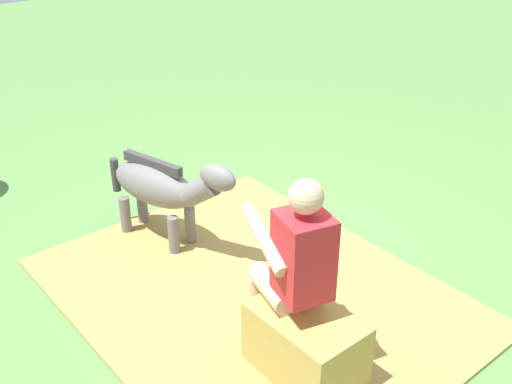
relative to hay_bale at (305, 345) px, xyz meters
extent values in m
plane|color=#568442|center=(1.06, -0.54, -0.23)|extent=(24.00, 24.00, 0.00)
cube|color=#AD8C47|center=(0.82, -0.26, -0.21)|extent=(3.05, 2.36, 0.02)
cube|color=tan|center=(0.00, 0.00, 0.00)|extent=(0.69, 0.45, 0.45)
cylinder|color=#D8AD8C|center=(0.27, 0.04, 0.30)|extent=(0.42, 0.24, 0.14)
cylinder|color=#D8AD8C|center=(0.46, -0.01, 0.00)|extent=(0.11, 0.11, 0.45)
cube|color=black|center=(0.46, -0.01, -0.20)|extent=(0.24, 0.15, 0.06)
cylinder|color=#D8AD8C|center=(0.22, -0.15, 0.30)|extent=(0.42, 0.24, 0.14)
cylinder|color=#D8AD8C|center=(0.41, -0.20, 0.00)|extent=(0.11, 0.11, 0.45)
cube|color=black|center=(0.41, -0.20, -0.20)|extent=(0.24, 0.15, 0.06)
cube|color=red|center=(0.05, 0.00, 0.63)|extent=(0.36, 0.35, 0.52)
cylinder|color=#D8AD8C|center=(0.27, 0.11, 0.68)|extent=(0.51, 0.22, 0.26)
cylinder|color=#D8AD8C|center=(0.18, -0.20, 0.68)|extent=(0.51, 0.22, 0.26)
sphere|color=#D8AD8C|center=(0.05, 0.00, 1.01)|extent=(0.20, 0.20, 0.20)
ellipsoid|color=slate|center=(1.95, -0.15, 0.29)|extent=(0.89, 0.51, 0.34)
cylinder|color=slate|center=(1.70, -0.31, -0.06)|extent=(0.09, 0.09, 0.34)
cylinder|color=slate|center=(1.65, -0.12, -0.06)|extent=(0.09, 0.09, 0.34)
cylinder|color=slate|center=(2.24, -0.18, -0.06)|extent=(0.09, 0.09, 0.34)
cylinder|color=slate|center=(2.19, 0.02, -0.06)|extent=(0.09, 0.09, 0.34)
cylinder|color=slate|center=(1.46, -0.27, 0.39)|extent=(0.40, 0.26, 0.33)
ellipsoid|color=slate|center=(1.29, -0.31, 0.55)|extent=(0.35, 0.23, 0.20)
cube|color=#3A3838|center=(1.95, -0.15, 0.48)|extent=(0.60, 0.20, 0.08)
cylinder|color=#3A3838|center=(2.40, -0.03, 0.24)|extent=(0.07, 0.07, 0.30)
camera|label=1|loc=(-2.01, 2.07, 2.57)|focal=43.14mm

